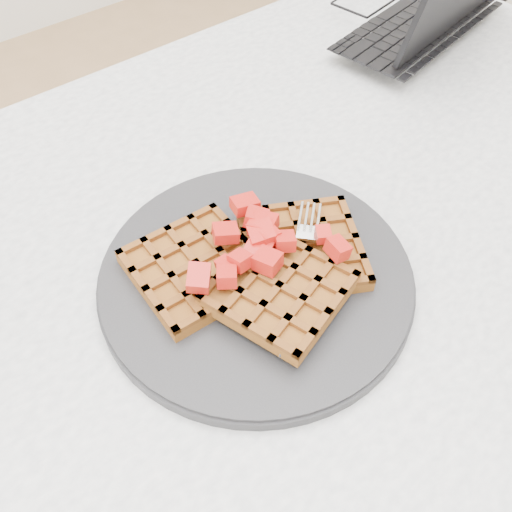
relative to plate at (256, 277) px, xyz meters
name	(u,v)px	position (x,y,z in m)	size (l,w,h in m)	color
ground	(277,471)	(0.08, 0.03, -0.76)	(4.00, 4.00, 0.00)	tan
table	(292,288)	(0.08, 0.03, -0.12)	(1.20, 0.80, 0.75)	silver
plate	(256,277)	(0.00, 0.00, 0.00)	(0.31, 0.31, 0.02)	black
waffles	(259,267)	(0.00, 0.00, 0.02)	(0.23, 0.20, 0.03)	brown
strawberry_pile	(256,246)	(0.00, 0.00, 0.05)	(0.15, 0.15, 0.02)	#9F0200
fork	(302,271)	(0.03, -0.03, 0.02)	(0.02, 0.18, 0.02)	silver
laptop	(412,8)	(0.49, 0.24, 0.03)	(0.35, 0.28, 0.22)	black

